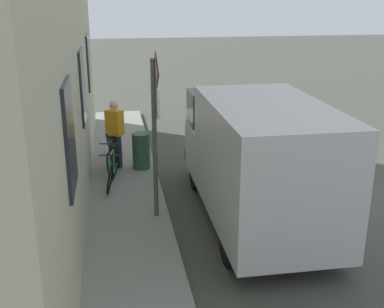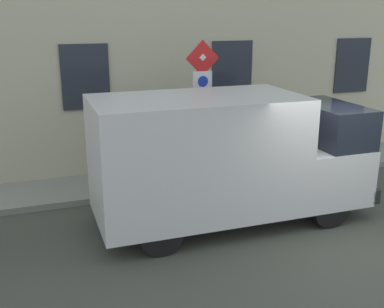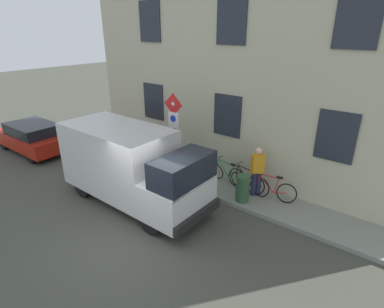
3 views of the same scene
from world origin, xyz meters
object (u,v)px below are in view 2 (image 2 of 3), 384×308
delivery_van (227,156)px  litter_bin (303,150)px  bicycle_black (282,147)px  bicycle_green (253,150)px  pedestrian (296,126)px  bicycle_red (309,144)px  sign_post_stacked (202,92)px

delivery_van → litter_bin: size_ratio=5.94×
litter_bin → delivery_van: bearing=124.3°
bicycle_black → bicycle_green: size_ratio=1.00×
delivery_van → pedestrian: 4.15m
bicycle_black → bicycle_green: bearing=7.6°
bicycle_red → pedestrian: 0.75m
sign_post_stacked → delivery_van: size_ratio=0.58×
bicycle_black → bicycle_green: (0.00, 0.84, 0.00)m
sign_post_stacked → litter_bin: sign_post_stacked is taller
bicycle_red → bicycle_black: same height
delivery_van → litter_bin: (2.05, -3.00, -0.74)m
bicycle_green → pedestrian: pedestrian is taller
delivery_van → litter_bin: delivery_van is taller
bicycle_black → pedestrian: (-0.09, -0.35, 0.56)m
delivery_van → litter_bin: bearing=34.7°
sign_post_stacked → bicycle_green: (0.85, -1.76, -1.73)m
bicycle_red → pedestrian: size_ratio=1.00×
delivery_van → bicycle_black: size_ratio=3.12×
delivery_van → litter_bin: 3.71m
sign_post_stacked → bicycle_red: bearing=-76.2°
bicycle_red → pedestrian: bearing=1.7°
bicycle_green → pedestrian: bearing=-175.8°
bicycle_black → bicycle_green: 0.84m
bicycle_red → bicycle_black: bearing=-8.7°
bicycle_red → bicycle_black: (0.00, 0.84, 0.00)m
sign_post_stacked → pedestrian: bearing=-75.6°
delivery_van → bicycle_green: bearing=54.8°
bicycle_green → pedestrian: (-0.09, -1.20, 0.56)m
bicycle_green → litter_bin: bearing=153.9°
bicycle_red → pedestrian: pedestrian is taller
bicycle_red → litter_bin: bearing=38.7°
delivery_van → pedestrian: bearing=40.5°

